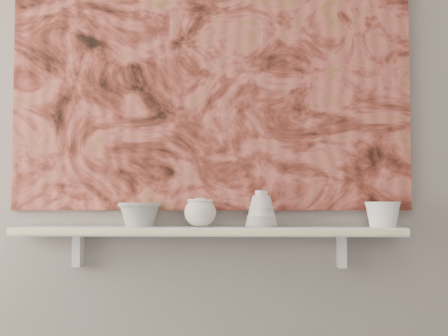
# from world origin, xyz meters

# --- Properties ---
(wall_back) EXTENTS (3.60, 0.00, 3.60)m
(wall_back) POSITION_xyz_m (0.00, 1.60, 1.35)
(wall_back) COLOR gray
(wall_back) RESTS_ON floor
(shelf) EXTENTS (1.40, 0.18, 0.03)m
(shelf) POSITION_xyz_m (0.00, 1.51, 0.92)
(shelf) COLOR silver
(shelf) RESTS_ON wall_back
(shelf_stripe) EXTENTS (1.40, 0.01, 0.02)m
(shelf_stripe) POSITION_xyz_m (0.00, 1.41, 0.92)
(shelf_stripe) COLOR #F0E7A0
(shelf_stripe) RESTS_ON shelf
(bracket_left) EXTENTS (0.03, 0.06, 0.12)m
(bracket_left) POSITION_xyz_m (-0.49, 1.57, 0.84)
(bracket_left) COLOR silver
(bracket_left) RESTS_ON wall_back
(bracket_right) EXTENTS (0.03, 0.06, 0.12)m
(bracket_right) POSITION_xyz_m (0.49, 1.57, 0.84)
(bracket_right) COLOR silver
(bracket_right) RESTS_ON wall_back
(painting) EXTENTS (1.50, 0.02, 1.10)m
(painting) POSITION_xyz_m (0.00, 1.59, 1.54)
(painting) COLOR maroon
(painting) RESTS_ON wall_back
(house_motif) EXTENTS (0.09, 0.00, 0.08)m
(house_motif) POSITION_xyz_m (0.45, 1.57, 1.23)
(house_motif) COLOR black
(house_motif) RESTS_ON painting
(bowl_grey) EXTENTS (0.18, 0.18, 0.09)m
(bowl_grey) POSITION_xyz_m (-0.25, 1.51, 0.98)
(bowl_grey) COLOR gray
(bowl_grey) RESTS_ON shelf
(cup_cream) EXTENTS (0.15, 0.15, 0.11)m
(cup_cream) POSITION_xyz_m (-0.03, 1.51, 0.98)
(cup_cream) COLOR beige
(cup_cream) RESTS_ON shelf
(bell_vessel) EXTENTS (0.14, 0.14, 0.13)m
(bell_vessel) POSITION_xyz_m (0.20, 1.51, 1.00)
(bell_vessel) COLOR silver
(bell_vessel) RESTS_ON shelf
(bowl_white) EXTENTS (0.14, 0.14, 0.09)m
(bowl_white) POSITION_xyz_m (0.63, 1.51, 0.98)
(bowl_white) COLOR white
(bowl_white) RESTS_ON shelf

